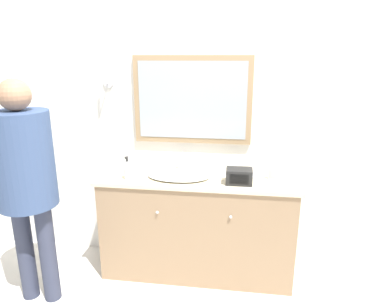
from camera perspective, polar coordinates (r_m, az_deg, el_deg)
name	(u,v)px	position (r m, az deg, el deg)	size (l,w,h in m)	color
ground_plane	(193,290)	(3.01, 0.16, -21.79)	(14.00, 14.00, 0.00)	silver
wall_back	(201,123)	(2.99, 1.59, 5.04)	(8.00, 0.18, 2.55)	white
vanity_counter	(197,225)	(3.00, 0.89, -11.90)	(1.64, 0.52, 0.89)	#937556
sink_basin	(179,175)	(2.82, -2.21, -3.57)	(0.51, 0.38, 0.17)	white
soap_bottle	(127,170)	(2.79, -10.70, -2.71)	(0.05, 0.05, 0.20)	white
appliance_box	(239,176)	(2.69, 7.87, -3.77)	(0.20, 0.14, 0.12)	black
picture_frame	(275,172)	(2.83, 13.60, -3.03)	(0.10, 0.01, 0.12)	#B2B2B7
hand_towel_near_sink	(121,170)	(2.98, -11.72, -2.67)	(0.15, 0.13, 0.05)	silver
metal_tray	(249,175)	(2.89, 9.50, -3.59)	(0.14, 0.12, 0.01)	silver
person	(25,171)	(2.72, -26.05, -2.70)	(0.41, 0.41, 1.70)	#33384C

